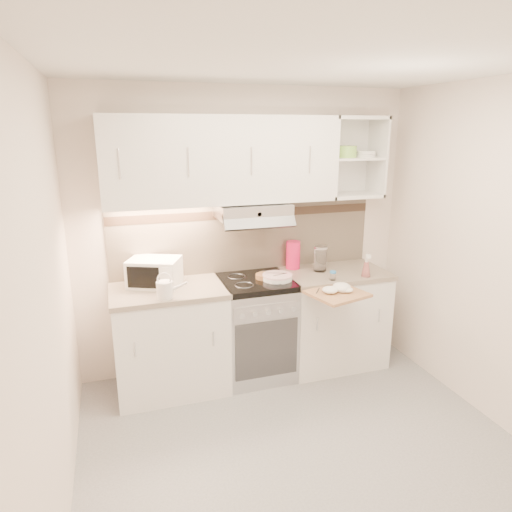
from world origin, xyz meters
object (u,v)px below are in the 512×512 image
at_px(electric_range, 256,327).
at_px(watering_can, 166,289).
at_px(pink_pitcher, 293,255).
at_px(spray_bottle, 366,267).
at_px(cutting_board, 337,294).
at_px(microwave, 155,272).
at_px(plate_stack, 277,277).
at_px(glass_jar, 320,259).

relative_size(electric_range, watering_can, 3.75).
relative_size(electric_range, pink_pitcher, 3.52).
bearing_deg(watering_can, spray_bottle, 12.11).
bearing_deg(electric_range, spray_bottle, -13.20).
bearing_deg(cutting_board, microwave, 142.38).
bearing_deg(plate_stack, microwave, 170.18).
xyz_separation_m(electric_range, plate_stack, (0.17, -0.07, 0.47)).
distance_m(microwave, cutting_board, 1.49).
relative_size(microwave, cutting_board, 1.16).
bearing_deg(watering_can, pink_pitcher, 31.21).
distance_m(glass_jar, cutting_board, 0.54).
bearing_deg(microwave, pink_pitcher, 28.14).
relative_size(glass_jar, spray_bottle, 1.10).
xyz_separation_m(glass_jar, cutting_board, (-0.09, -0.51, -0.15)).
xyz_separation_m(microwave, pink_pitcher, (1.26, 0.10, 0.02)).
bearing_deg(glass_jar, watering_can, -169.26).
xyz_separation_m(watering_can, glass_jar, (1.41, 0.27, 0.04)).
height_order(electric_range, spray_bottle, spray_bottle).
relative_size(microwave, watering_can, 2.02).
distance_m(plate_stack, glass_jar, 0.48).
height_order(watering_can, plate_stack, watering_can).
bearing_deg(watering_can, plate_stack, 21.06).
bearing_deg(spray_bottle, watering_can, -155.87).
bearing_deg(plate_stack, electric_range, 157.78).
xyz_separation_m(plate_stack, spray_bottle, (0.77, -0.15, 0.06)).
bearing_deg(pink_pitcher, microwave, 167.48).
xyz_separation_m(pink_pitcher, spray_bottle, (0.51, -0.42, -0.05)).
relative_size(pink_pitcher, glass_jar, 1.10).
xyz_separation_m(watering_can, spray_bottle, (1.73, 0.00, 0.01)).
relative_size(microwave, glass_jar, 2.09).
bearing_deg(microwave, spray_bottle, 13.45).
bearing_deg(glass_jar, microwave, 177.71).
relative_size(pink_pitcher, cutting_board, 0.61).
xyz_separation_m(electric_range, spray_bottle, (0.94, -0.22, 0.53)).
bearing_deg(spray_bottle, microwave, -166.30).
relative_size(spray_bottle, cutting_board, 0.51).
bearing_deg(glass_jar, plate_stack, -165.67).
bearing_deg(pink_pitcher, cutting_board, -97.63).
relative_size(watering_can, spray_bottle, 1.14).
bearing_deg(cutting_board, glass_jar, 64.99).
xyz_separation_m(electric_range, microwave, (-0.84, 0.10, 0.56)).
height_order(pink_pitcher, spray_bottle, pink_pitcher).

